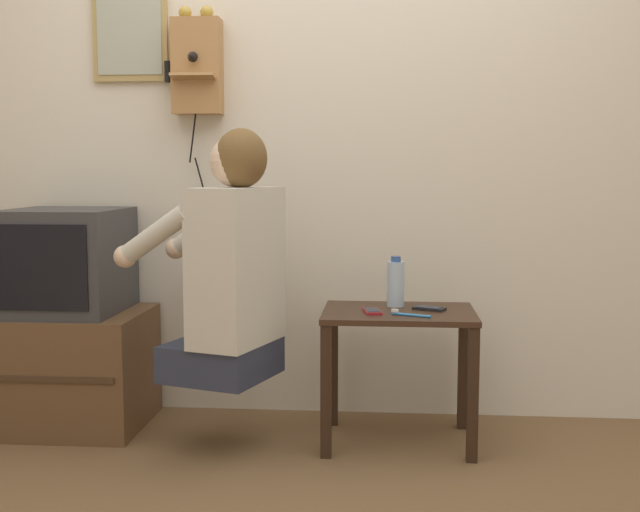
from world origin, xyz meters
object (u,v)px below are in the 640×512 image
wall_phone_antique (197,65)px  toothbrush (408,314)px  cell_phone_spare (429,309)px  person (230,266)px  television (66,261)px  framed_picture (130,34)px  cell_phone_held (372,311)px  water_bottle (396,283)px

wall_phone_antique → toothbrush: (0.91, -0.45, -0.99)m
cell_phone_spare → person: bearing=127.4°
television → cell_phone_spare: size_ratio=3.72×
framed_picture → cell_phone_held: (1.07, -0.43, -1.14)m
cell_phone_held → television: bearing=161.9°
person → wall_phone_antique: size_ratio=1.15×
water_bottle → cell_phone_held: bearing=-120.3°
cell_phone_spare → framed_picture: bearing=99.8°
water_bottle → cell_phone_spare: bearing=-30.6°
wall_phone_antique → cell_phone_spare: 1.44m
framed_picture → water_bottle: (1.16, -0.27, -1.05)m
wall_phone_antique → cell_phone_held: wall_phone_antique is taller
cell_phone_spare → toothbrush: toothbrush is taller
television → cell_phone_held: size_ratio=3.86×
wall_phone_antique → framed_picture: (-0.31, 0.04, 0.14)m
person → cell_phone_held: (0.54, 0.09, -0.18)m
wall_phone_antique → cell_phone_spare: bearing=-17.2°
cell_phone_spare → wall_phone_antique: bearing=97.7°
framed_picture → television: bearing=-129.7°
cell_phone_held → water_bottle: size_ratio=0.65×
television → framed_picture: framed_picture is taller
framed_picture → cell_phone_spare: (1.30, -0.35, -1.14)m
cell_phone_spare → toothbrush: size_ratio=0.92×
television → water_bottle: bearing=-0.5°
framed_picture → cell_phone_spare: size_ratio=2.95×
person → cell_phone_held: bearing=-61.9°
television → cell_phone_spare: television is taller
wall_phone_antique → cell_phone_spare: size_ratio=6.03×
framed_picture → cell_phone_held: 1.62m
person → television: (-0.75, 0.26, -0.02)m
cell_phone_held → toothbrush: (0.14, -0.06, 0.00)m
person → framed_picture: 1.21m
wall_phone_antique → cell_phone_held: bearing=-26.6°
wall_phone_antique → cell_phone_spare: wall_phone_antique is taller
wall_phone_antique → toothbrush: 1.42m
television → wall_phone_antique: bearing=22.5°
television → wall_phone_antique: 1.00m
cell_phone_held → cell_phone_spare: (0.22, 0.08, 0.00)m
person → cell_phone_held: 0.58m
cell_phone_spare → water_bottle: size_ratio=0.67×
person → wall_phone_antique: bearing=44.2°
water_bottle → framed_picture: bearing=166.8°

